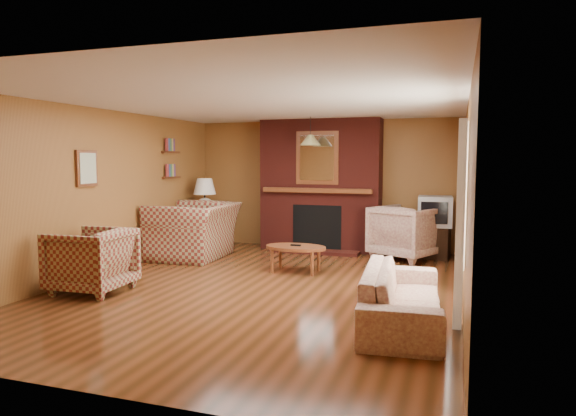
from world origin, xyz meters
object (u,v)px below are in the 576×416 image
(coffee_table, at_px, (296,249))
(tv_stand, at_px, (434,242))
(plaid_loveseat, at_px, (194,230))
(floral_armchair, at_px, (406,232))
(table_lamp, at_px, (205,195))
(fireplace, at_px, (320,186))
(floral_sofa, at_px, (402,296))
(side_table, at_px, (205,232))
(plaid_armchair, at_px, (91,260))
(crt_tv, at_px, (435,211))

(coffee_table, distance_m, tv_stand, 2.61)
(plaid_loveseat, relative_size, floral_armchair, 1.44)
(floral_armchair, bearing_deg, plaid_loveseat, 43.83)
(coffee_table, distance_m, table_lamp, 2.75)
(plaid_loveseat, distance_m, coffee_table, 2.08)
(fireplace, distance_m, table_lamp, 2.17)
(table_lamp, xyz_separation_m, tv_stand, (4.15, 0.35, -0.74))
(plaid_loveseat, bearing_deg, floral_sofa, 53.40)
(fireplace, bearing_deg, side_table, -165.71)
(fireplace, relative_size, floral_sofa, 1.24)
(fireplace, height_order, side_table, fireplace)
(table_lamp, bearing_deg, plaid_armchair, -87.43)
(fireplace, distance_m, crt_tv, 2.09)
(crt_tv, bearing_deg, floral_armchair, -155.61)
(coffee_table, relative_size, crt_tv, 1.58)
(plaid_armchair, bearing_deg, floral_armchair, 131.70)
(side_table, bearing_deg, plaid_armchair, -87.43)
(plaid_loveseat, bearing_deg, plaid_armchair, -5.41)
(plaid_armchair, xyz_separation_m, side_table, (-0.15, 3.35, -0.09))
(floral_sofa, xyz_separation_m, table_lamp, (-4.00, 3.36, 0.73))
(floral_armchair, xyz_separation_m, table_lamp, (-3.70, -0.14, 0.56))
(floral_armchair, xyz_separation_m, coffee_table, (-1.45, -1.58, -0.11))
(fireplace, bearing_deg, table_lamp, -165.71)
(floral_armchair, xyz_separation_m, crt_tv, (0.45, 0.20, 0.35))
(tv_stand, bearing_deg, crt_tv, -84.57)
(plaid_loveseat, relative_size, coffee_table, 1.56)
(plaid_loveseat, height_order, tv_stand, plaid_loveseat)
(plaid_loveseat, xyz_separation_m, plaid_armchair, (-0.10, -2.47, -0.06))
(floral_armchair, bearing_deg, table_lamp, 29.52)
(plaid_armchair, distance_m, crt_tv, 5.46)
(floral_armchair, distance_m, crt_tv, 0.60)
(fireplace, height_order, crt_tv, fireplace)
(plaid_loveseat, distance_m, side_table, 0.93)
(floral_sofa, relative_size, crt_tv, 3.36)
(floral_sofa, relative_size, floral_armchair, 1.96)
(coffee_table, bearing_deg, plaid_loveseat, 164.32)
(plaid_loveseat, bearing_deg, floral_armchair, 103.39)
(side_table, relative_size, crt_tv, 1.08)
(coffee_table, relative_size, side_table, 1.47)
(plaid_armchair, bearing_deg, side_table, 179.77)
(tv_stand, bearing_deg, coffee_table, -131.29)
(floral_armchair, height_order, tv_stand, floral_armchair)
(coffee_table, xyz_separation_m, tv_stand, (1.90, 1.79, -0.07))
(table_lamp, bearing_deg, tv_stand, 4.82)
(tv_stand, bearing_deg, floral_sofa, -86.88)
(floral_armchair, relative_size, table_lamp, 1.43)
(plaid_armchair, relative_size, tv_stand, 1.63)
(plaid_armchair, distance_m, side_table, 3.35)
(floral_sofa, relative_size, coffee_table, 2.13)
(coffee_table, height_order, tv_stand, tv_stand)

